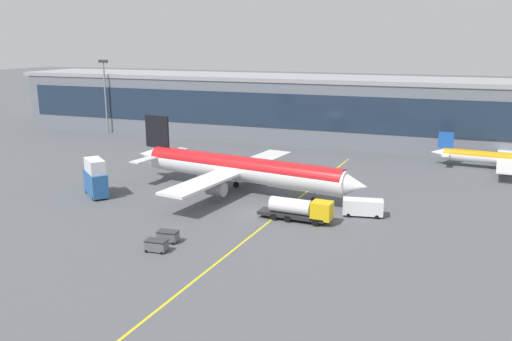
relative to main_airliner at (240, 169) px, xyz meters
name	(u,v)px	position (x,y,z in m)	size (l,w,h in m)	color
ground_plane	(258,214)	(7.01, -10.24, -4.05)	(700.00, 700.00, 0.00)	#515459
apron_lead_in_line	(281,212)	(9.93, -8.24, -4.04)	(0.30, 80.00, 0.01)	yellow
terminal_building	(344,109)	(7.06, 52.98, 4.02)	(185.54, 22.00, 16.09)	slate
main_airliner	(240,169)	(0.00, 0.00, 0.00)	(44.46, 35.44, 11.88)	white
fuel_tanker	(300,209)	(13.65, -10.89, -2.30)	(10.92, 3.14, 3.25)	#232326
catering_lift	(95,178)	(-21.39, -10.73, -0.98)	(6.84, 6.25, 6.30)	#285B9E
lavatory_truck	(362,207)	(21.57, -5.54, -2.63)	(6.11, 3.25, 2.50)	white
baggage_cart_0	(156,245)	(0.23, -27.72, -3.26)	(2.76, 1.80, 1.48)	#595B60
baggage_cart_1	(168,236)	(-0.01, -24.52, -3.26)	(2.76, 1.80, 1.48)	#595B60
commuter_jet_far	(510,159)	(44.38, 32.34, -1.76)	(30.15, 24.15, 6.85)	white
apron_light_mast_0	(105,90)	(-56.65, 41.03, 7.88)	(2.80, 0.50, 20.01)	gray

